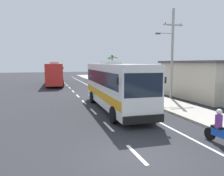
# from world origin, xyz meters

# --- Properties ---
(ground_plane) EXTENTS (160.00, 160.00, 0.00)m
(ground_plane) POSITION_xyz_m (0.00, 0.00, 0.00)
(ground_plane) COLOR #28282D
(sidewalk_kerb) EXTENTS (3.20, 90.00, 0.14)m
(sidewalk_kerb) POSITION_xyz_m (6.80, 10.00, 0.07)
(sidewalk_kerb) COLOR #A8A399
(sidewalk_kerb) RESTS_ON ground
(lane_markings) EXTENTS (3.41, 71.00, 0.01)m
(lane_markings) POSITION_xyz_m (2.05, 14.79, 0.00)
(lane_markings) COLOR white
(lane_markings) RESTS_ON ground
(boundary_wall) EXTENTS (0.24, 60.00, 2.07)m
(boundary_wall) POSITION_xyz_m (10.60, 14.00, 1.03)
(boundary_wall) COLOR #B2B2AD
(boundary_wall) RESTS_ON ground
(coach_bus_foreground) EXTENTS (3.05, 11.13, 3.83)m
(coach_bus_foreground) POSITION_xyz_m (1.80, 8.64, 1.99)
(coach_bus_foreground) COLOR white
(coach_bus_foreground) RESTS_ON ground
(coach_bus_far_lane) EXTENTS (3.48, 12.37, 3.77)m
(coach_bus_far_lane) POSITION_xyz_m (-1.80, 29.38, 1.96)
(coach_bus_far_lane) COLOR red
(coach_bus_far_lane) RESTS_ON ground
(motorcycle_beside_bus) EXTENTS (0.56, 1.96, 1.59)m
(motorcycle_beside_bus) POSITION_xyz_m (4.04, 0.15, 0.65)
(motorcycle_beside_bus) COLOR black
(motorcycle_beside_bus) RESTS_ON ground
(motorcycle_trailing) EXTENTS (0.56, 1.96, 1.64)m
(motorcycle_trailing) POSITION_xyz_m (3.87, 16.55, 0.67)
(motorcycle_trailing) COLOR black
(motorcycle_trailing) RESTS_ON ground
(pedestrian_near_kerb) EXTENTS (0.36, 0.36, 1.70)m
(pedestrian_near_kerb) POSITION_xyz_m (7.32, 14.21, 1.03)
(pedestrian_near_kerb) COLOR #2D7A47
(pedestrian_near_kerb) RESTS_ON sidewalk_kerb
(utility_pole_mid) EXTENTS (2.88, 0.24, 8.83)m
(utility_pole_mid) POSITION_xyz_m (8.57, 11.50, 4.68)
(utility_pole_mid) COLOR #9E9E99
(utility_pole_mid) RESTS_ON ground
(palm_second) EXTENTS (2.80, 2.39, 5.33)m
(palm_second) POSITION_xyz_m (10.79, 38.46, 4.00)
(palm_second) COLOR brown
(palm_second) RESTS_ON ground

